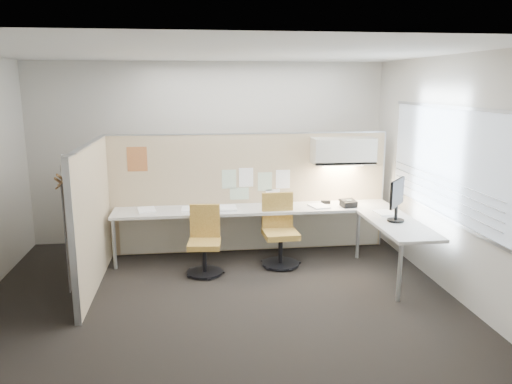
{
  "coord_description": "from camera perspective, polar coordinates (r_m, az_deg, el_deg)",
  "views": [
    {
      "loc": [
        -0.27,
        -5.58,
        2.47
      ],
      "look_at": [
        0.55,
        0.8,
        1.06
      ],
      "focal_mm": 35.0,
      "sensor_mm": 36.0,
      "label": 1
    }
  ],
  "objects": [
    {
      "name": "chair_right",
      "position": [
        6.91,
        2.7,
        -4.66
      ],
      "size": [
        0.51,
        0.51,
        0.97
      ],
      "rotation": [
        0.0,
        0.0,
        0.05
      ],
      "color": "black",
      "rests_on": "floor"
    },
    {
      "name": "task_light_strip",
      "position": [
        7.39,
        9.86,
        3.03
      ],
      "size": [
        0.6,
        0.06,
        0.02
      ],
      "primitive_type": "cube",
      "color": "#FFEABF",
      "rests_on": "overhead_bin"
    },
    {
      "name": "paper_stack_4",
      "position": [
        7.23,
        7.2,
        -1.62
      ],
      "size": [
        0.29,
        0.34,
        0.02
      ],
      "primitive_type": "cube",
      "rotation": [
        0.0,
        0.0,
        0.23
      ],
      "color": "white",
      "rests_on": "desk"
    },
    {
      "name": "monitor",
      "position": [
        6.6,
        15.81,
        -0.6
      ],
      "size": [
        0.35,
        0.43,
        0.55
      ],
      "rotation": [
        0.0,
        0.0,
        0.9
      ],
      "color": "black",
      "rests_on": "desk"
    },
    {
      "name": "desk",
      "position": [
        7.06,
        2.74,
        -3.02
      ],
      "size": [
        4.0,
        2.07,
        0.73
      ],
      "color": "beige",
      "rests_on": "floor"
    },
    {
      "name": "coat_hook",
      "position": [
        5.42,
        -21.17,
        0.16
      ],
      "size": [
        0.18,
        0.49,
        1.45
      ],
      "color": "silver",
      "rests_on": "partition_left"
    },
    {
      "name": "stapler",
      "position": [
        7.42,
        7.96,
        -1.16
      ],
      "size": [
        0.15,
        0.07,
        0.05
      ],
      "primitive_type": "cube",
      "rotation": [
        0.0,
        0.0,
        -0.2
      ],
      "color": "black",
      "rests_on": "desk"
    },
    {
      "name": "poster",
      "position": [
        7.26,
        -13.43,
        3.67
      ],
      "size": [
        0.28,
        0.0,
        0.35
      ],
      "primitive_type": "cube",
      "color": "orange",
      "rests_on": "partition_back"
    },
    {
      "name": "paper_stack_3",
      "position": [
        7.23,
        1.63,
        -1.55
      ],
      "size": [
        0.25,
        0.31,
        0.01
      ],
      "primitive_type": "cube",
      "rotation": [
        0.0,
        0.0,
        -0.06
      ],
      "color": "white",
      "rests_on": "desk"
    },
    {
      "name": "wall_front",
      "position": [
        3.51,
        -2.56,
        -5.43
      ],
      "size": [
        5.5,
        0.02,
        2.8
      ],
      "primitive_type": "cube",
      "color": "beige",
      "rests_on": "ground"
    },
    {
      "name": "pinned_papers",
      "position": [
        7.34,
        -0.14,
        1.04
      ],
      "size": [
        1.01,
        0.0,
        0.47
      ],
      "color": "#8CBF8C",
      "rests_on": "partition_back"
    },
    {
      "name": "paper_stack_1",
      "position": [
        7.08,
        -7.56,
        -1.94
      ],
      "size": [
        0.25,
        0.31,
        0.02
      ],
      "primitive_type": "cube",
      "rotation": [
        0.0,
        0.0,
        -0.07
      ],
      "color": "white",
      "rests_on": "desk"
    },
    {
      "name": "paper_stack_2",
      "position": [
        7.04,
        -3.21,
        -1.87
      ],
      "size": [
        0.24,
        0.31,
        0.03
      ],
      "primitive_type": "cube",
      "rotation": [
        0.0,
        0.0,
        -0.02
      ],
      "color": "white",
      "rests_on": "desk"
    },
    {
      "name": "partition_left",
      "position": [
        6.4,
        -18.16,
        -2.72
      ],
      "size": [
        0.06,
        2.2,
        1.75
      ],
      "primitive_type": "cube",
      "color": "tan",
      "rests_on": "floor"
    },
    {
      "name": "paper_stack_5",
      "position": [
        7.03,
        14.48,
        -2.32
      ],
      "size": [
        0.25,
        0.32,
        0.02
      ],
      "primitive_type": "cube",
      "rotation": [
        0.0,
        0.0,
        0.08
      ],
      "color": "white",
      "rests_on": "desk"
    },
    {
      "name": "overhead_bin",
      "position": [
        7.36,
        9.92,
        4.65
      ],
      "size": [
        0.9,
        0.36,
        0.38
      ],
      "primitive_type": "cube",
      "color": "beige",
      "rests_on": "partition_back"
    },
    {
      "name": "wall_back",
      "position": [
        7.91,
        -5.31,
        4.49
      ],
      "size": [
        5.5,
        0.02,
        2.8
      ],
      "primitive_type": "cube",
      "color": "beige",
      "rests_on": "ground"
    },
    {
      "name": "partition_back",
      "position": [
        7.4,
        -0.78,
        -0.13
      ],
      "size": [
        4.1,
        0.06,
        1.75
      ],
      "primitive_type": "cube",
      "color": "tan",
      "rests_on": "floor"
    },
    {
      "name": "ceiling",
      "position": [
        5.6,
        -4.71,
        15.72
      ],
      "size": [
        5.5,
        4.5,
        0.01
      ],
      "primitive_type": "cube",
      "color": "white",
      "rests_on": "wall_back"
    },
    {
      "name": "window_pane",
      "position": [
        6.4,
        20.71,
        3.26
      ],
      "size": [
        0.01,
        2.8,
        1.3
      ],
      "primitive_type": "cube",
      "color": "#9BA5B4",
      "rests_on": "wall_right"
    },
    {
      "name": "paper_stack_0",
      "position": [
        7.13,
        -12.4,
        -2.0
      ],
      "size": [
        0.28,
        0.33,
        0.02
      ],
      "primitive_type": "cube",
      "rotation": [
        0.0,
        0.0,
        0.17
      ],
      "color": "white",
      "rests_on": "desk"
    },
    {
      "name": "tape_dispenser",
      "position": [
        7.38,
        10.05,
        -1.28
      ],
      "size": [
        0.11,
        0.09,
        0.06
      ],
      "primitive_type": "cube",
      "rotation": [
        0.0,
        0.0,
        0.36
      ],
      "color": "black",
      "rests_on": "desk"
    },
    {
      "name": "phone",
      "position": [
        7.28,
        10.48,
        -1.29
      ],
      "size": [
        0.24,
        0.22,
        0.12
      ],
      "rotation": [
        0.0,
        0.0,
        0.18
      ],
      "color": "black",
      "rests_on": "desk"
    },
    {
      "name": "wall_right",
      "position": [
        6.43,
        20.81,
        1.94
      ],
      "size": [
        0.02,
        4.5,
        2.8
      ],
      "primitive_type": "cube",
      "color": "beige",
      "rests_on": "ground"
    },
    {
      "name": "floor",
      "position": [
        6.11,
        -4.24,
        -11.61
      ],
      "size": [
        5.5,
        4.5,
        0.01
      ],
      "primitive_type": "cube",
      "color": "black",
      "rests_on": "ground"
    },
    {
      "name": "chair_left",
      "position": [
        6.64,
        -5.89,
        -5.77
      ],
      "size": [
        0.47,
        0.48,
        0.89
      ],
      "rotation": [
        0.0,
        0.0,
        -0.1
      ],
      "color": "black",
      "rests_on": "floor"
    }
  ]
}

